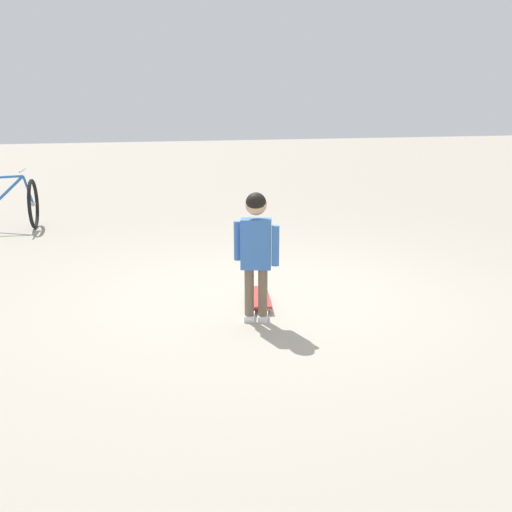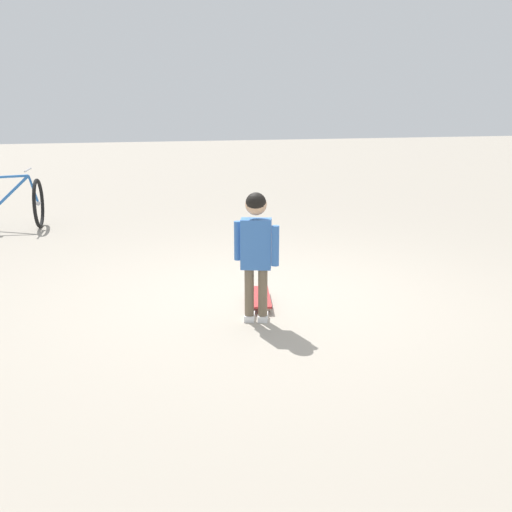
# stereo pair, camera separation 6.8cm
# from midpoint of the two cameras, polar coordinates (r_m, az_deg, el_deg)

# --- Properties ---
(ground_plane) EXTENTS (50.00, 50.00, 0.00)m
(ground_plane) POSITION_cam_midpoint_polar(r_m,az_deg,el_deg) (5.38, 0.80, -4.06)
(ground_plane) COLOR #9E9384
(child_person) EXTENTS (0.30, 0.32, 1.06)m
(child_person) POSITION_cam_midpoint_polar(r_m,az_deg,el_deg) (4.61, -0.42, 1.28)
(child_person) COLOR brown
(child_person) RESTS_ON ground
(skateboard) EXTENTS (0.33, 0.62, 0.07)m
(skateboard) POSITION_cam_midpoint_polar(r_m,az_deg,el_deg) (5.19, -0.14, -4.08)
(skateboard) COLOR #B22D2D
(skateboard) RESTS_ON ground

